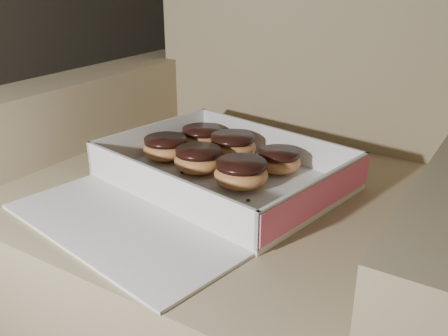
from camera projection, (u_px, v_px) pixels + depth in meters
armchair at (248, 229)px, 0.99m from camera, size 0.92×0.77×0.96m
bakery_box at (209, 183)px, 0.86m from camera, size 0.47×0.53×0.07m
donut_a at (233, 146)px, 0.98m from camera, size 0.09×0.09×0.05m
donut_b at (241, 173)px, 0.85m from camera, size 0.09×0.09×0.05m
donut_c at (202, 137)px, 1.03m from camera, size 0.08×0.08×0.04m
donut_d at (279, 160)px, 0.91m from camera, size 0.08×0.08×0.04m
donut_e at (198, 159)px, 0.91m from camera, size 0.09×0.09×0.04m
donut_f at (166, 148)px, 0.97m from camera, size 0.09×0.09×0.04m
crumb_a at (289, 208)px, 0.78m from camera, size 0.01×0.01×0.00m
crumb_b at (248, 200)px, 0.81m from camera, size 0.01×0.01×0.00m
crumb_c at (264, 209)px, 0.78m from camera, size 0.01×0.01×0.00m
crumb_d at (182, 172)px, 0.91m from camera, size 0.01×0.01×0.00m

